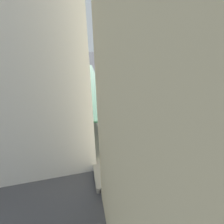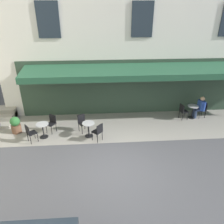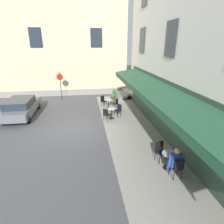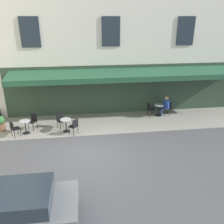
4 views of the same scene
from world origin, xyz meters
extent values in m
plane|color=#4C4C51|center=(0.00, 0.00, 0.00)|extent=(70.00, 70.00, 0.00)
cube|color=gray|center=(-3.25, -3.40, 0.00)|extent=(20.50, 3.20, 0.01)
cube|color=#2D4233|center=(-3.00, -4.97, 1.60)|extent=(16.00, 0.06, 3.20)
cube|color=#235138|center=(-3.00, -4.15, 2.85)|extent=(15.00, 1.70, 0.36)
cube|color=#235138|center=(-3.00, -3.32, 2.62)|extent=(15.00, 0.04, 0.28)
cube|color=#232D38|center=(-1.67, -4.96, 5.20)|extent=(1.10, 0.06, 1.70)
cube|color=#232D38|center=(3.00, -4.96, 5.20)|extent=(1.10, 0.06, 1.70)
cylinder|color=black|center=(1.19, -2.46, 0.01)|extent=(0.40, 0.40, 0.03)
cylinder|color=black|center=(1.19, -2.46, 0.36)|extent=(0.06, 0.06, 0.72)
cylinder|color=#B7B7BC|center=(1.19, -2.46, 0.73)|extent=(0.60, 0.60, 0.03)
cylinder|color=black|center=(0.80, -2.34, 0.23)|extent=(0.03, 0.03, 0.45)
cylinder|color=black|center=(1.02, -2.08, 0.23)|extent=(0.03, 0.03, 0.45)
cylinder|color=black|center=(0.54, -2.11, 0.23)|extent=(0.03, 0.03, 0.45)
cylinder|color=black|center=(0.77, -1.85, 0.23)|extent=(0.03, 0.03, 0.45)
cube|color=black|center=(0.78, -2.10, 0.47)|extent=(0.56, 0.56, 0.04)
cube|color=black|center=(0.65, -1.97, 0.70)|extent=(0.30, 0.32, 0.42)
cylinder|color=black|center=(1.53, -2.70, 0.23)|extent=(0.03, 0.03, 0.45)
cylinder|color=black|center=(1.24, -2.88, 0.23)|extent=(0.03, 0.03, 0.45)
cylinder|color=black|center=(1.71, -2.99, 0.23)|extent=(0.03, 0.03, 0.45)
cylinder|color=black|center=(1.42, -3.17, 0.23)|extent=(0.03, 0.03, 0.45)
cube|color=black|center=(1.48, -2.93, 0.47)|extent=(0.55, 0.55, 0.04)
cube|color=black|center=(1.57, -3.09, 0.70)|extent=(0.36, 0.24, 0.42)
cylinder|color=black|center=(3.40, -2.54, 0.01)|extent=(0.40, 0.40, 0.03)
cylinder|color=black|center=(3.40, -2.54, 0.36)|extent=(0.06, 0.06, 0.72)
cylinder|color=#B7B7BC|center=(3.40, -2.54, 0.73)|extent=(0.60, 0.60, 0.03)
cylinder|color=black|center=(3.59, -2.17, 0.23)|extent=(0.03, 0.03, 0.45)
cylinder|color=black|center=(3.80, -2.44, 0.23)|extent=(0.03, 0.03, 0.45)
cylinder|color=black|center=(3.86, -1.96, 0.23)|extent=(0.03, 0.03, 0.45)
cylinder|color=black|center=(4.07, -2.23, 0.23)|extent=(0.03, 0.03, 0.45)
cube|color=black|center=(3.83, -2.20, 0.47)|extent=(0.56, 0.56, 0.04)
cube|color=black|center=(3.97, -2.09, 0.70)|extent=(0.28, 0.34, 0.42)
cylinder|color=black|center=(3.34, -2.95, 0.23)|extent=(0.03, 0.03, 0.45)
cylinder|color=black|center=(3.05, -2.77, 0.23)|extent=(0.03, 0.03, 0.45)
cylinder|color=black|center=(3.16, -3.24, 0.23)|extent=(0.03, 0.03, 0.45)
cylinder|color=black|center=(2.87, -3.06, 0.23)|extent=(0.03, 0.03, 0.45)
cube|color=black|center=(3.10, -3.01, 0.47)|extent=(0.55, 0.55, 0.04)
cube|color=black|center=(3.01, -3.16, 0.70)|extent=(0.36, 0.25, 0.42)
cylinder|color=black|center=(-4.67, -4.02, 0.01)|extent=(0.40, 0.40, 0.03)
cylinder|color=black|center=(-4.67, -4.02, 0.36)|extent=(0.06, 0.06, 0.72)
cylinder|color=#B7B7BC|center=(-4.67, -4.02, 0.73)|extent=(0.60, 0.60, 0.03)
cylinder|color=black|center=(-5.03, -4.22, 0.23)|extent=(0.03, 0.03, 0.45)
cylinder|color=black|center=(-5.07, -3.88, 0.23)|extent=(0.03, 0.03, 0.45)
cylinder|color=black|center=(-5.37, -4.25, 0.23)|extent=(0.03, 0.03, 0.45)
cylinder|color=black|center=(-5.40, -3.92, 0.23)|extent=(0.03, 0.03, 0.45)
cube|color=black|center=(-5.22, -4.07, 0.47)|extent=(0.44, 0.44, 0.04)
cube|color=black|center=(-5.40, -4.09, 0.70)|extent=(0.08, 0.40, 0.42)
cylinder|color=black|center=(-4.33, -3.77, 0.23)|extent=(0.03, 0.03, 0.45)
cylinder|color=black|center=(-4.27, -4.11, 0.23)|extent=(0.03, 0.03, 0.45)
cylinder|color=black|center=(-4.00, -3.71, 0.23)|extent=(0.03, 0.03, 0.45)
cylinder|color=black|center=(-3.93, -4.04, 0.23)|extent=(0.03, 0.03, 0.45)
cube|color=black|center=(-4.13, -3.91, 0.47)|extent=(0.47, 0.47, 0.04)
cube|color=black|center=(-3.96, -3.87, 0.70)|extent=(0.12, 0.40, 0.42)
cylinder|color=navy|center=(-4.83, -4.12, 0.23)|extent=(0.14, 0.14, 0.47)
cylinder|color=navy|center=(-4.99, -4.14, 0.49)|extent=(0.33, 0.18, 0.15)
cylinder|color=navy|center=(-4.85, -3.94, 0.23)|extent=(0.14, 0.14, 0.47)
cylinder|color=navy|center=(-5.01, -3.96, 0.49)|extent=(0.33, 0.18, 0.15)
cube|color=#28479E|center=(-5.16, -4.06, 0.76)|extent=(0.30, 0.47, 0.55)
sphere|color=tan|center=(-5.16, -4.06, 1.16)|extent=(0.24, 0.24, 0.24)
cylinder|color=#28479E|center=(-5.13, -4.33, 0.75)|extent=(0.10, 0.10, 0.48)
cylinder|color=#28479E|center=(-5.19, -3.79, 0.75)|extent=(0.10, 0.10, 0.48)
cylinder|color=brown|center=(4.87, -3.11, 0.21)|extent=(0.47, 0.47, 0.43)
sphere|color=#2D6B33|center=(4.87, -3.11, 0.63)|extent=(0.48, 0.48, 0.48)
camera|label=1|loc=(13.64, -5.65, 9.16)|focal=26.38mm
camera|label=2|loc=(0.71, 6.66, 5.81)|focal=34.56mm
camera|label=3|loc=(-10.76, -0.72, 4.99)|focal=29.52mm
camera|label=4|loc=(0.22, 9.79, 6.05)|focal=38.09mm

